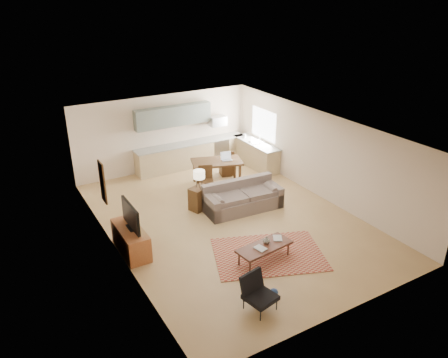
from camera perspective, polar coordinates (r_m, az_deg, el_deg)
room at (r=11.90m, az=0.73°, el=0.38°), size 9.00×9.00×9.00m
kitchen_counter_back at (r=16.04m, az=-4.23°, el=3.25°), size 4.26×0.64×0.92m
kitchen_counter_right at (r=16.05m, az=4.18°, el=3.26°), size 0.64×2.26×0.92m
kitchen_range at (r=16.53m, az=-0.80°, el=3.91°), size 0.62×0.62×0.90m
kitchen_microwave at (r=16.20m, az=-0.86°, el=7.59°), size 0.62×0.40×0.35m
upper_cabinets at (r=15.47m, az=-6.65°, el=8.18°), size 2.80×0.34×0.70m
window_right at (r=15.86m, az=5.20°, el=7.14°), size 0.02×1.40×1.05m
wall_art_left at (r=11.47m, az=-15.55°, el=-0.40°), size 0.06×0.42×1.10m
triptych at (r=15.50m, az=-8.19°, el=7.36°), size 1.70×0.04×0.50m
rug at (r=11.03m, az=5.82°, el=-9.74°), size 3.15×2.68×0.02m
sofa at (r=12.88m, az=2.49°, el=-2.31°), size 2.47×1.21×0.84m
coffee_table at (r=10.70m, az=5.26°, el=-9.61°), size 1.47×0.73×0.42m
book_a at (r=10.38m, az=4.36°, el=-9.26°), size 0.34×0.38×0.03m
book_b at (r=10.88m, az=6.45°, el=-7.68°), size 0.47×0.48×0.02m
vase at (r=10.64m, az=5.57°, el=-7.92°), size 0.22×0.22×0.18m
armchair at (r=9.17m, az=4.79°, el=-14.76°), size 0.79×0.79×0.76m
tv_credenza at (r=11.17m, az=-12.07°, el=-7.80°), size 0.55×1.44×0.66m
tv at (r=10.85m, az=-12.09°, el=-4.74°), size 0.11×1.11×0.66m
console_table at (r=12.95m, az=-3.20°, el=-2.51°), size 0.69×0.57×0.70m
table_lamp at (r=12.68m, az=-3.27°, el=0.02°), size 0.45×0.45×0.56m
dining_table at (r=14.54m, az=-0.95°, el=0.87°), size 1.83×1.38×0.82m
dining_chair_near at (r=13.80m, az=-2.34°, el=-0.22°), size 0.59×0.60×0.93m
dining_chair_far at (r=15.26m, az=0.31°, el=2.19°), size 0.54×0.56×0.91m
laptop at (r=14.40m, az=0.38°, el=2.96°), size 0.40×0.33×0.26m
soap_bottle at (r=16.30m, az=2.72°, el=5.69°), size 0.13×0.13×0.19m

